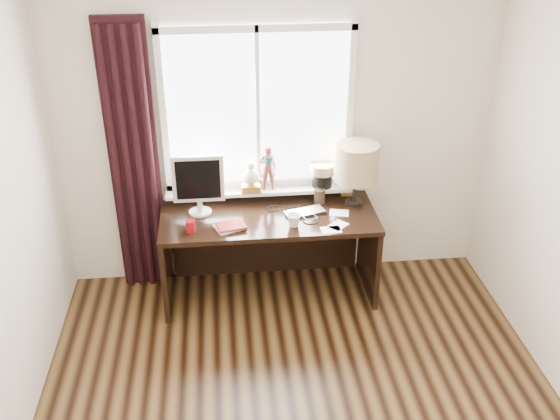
{
  "coord_description": "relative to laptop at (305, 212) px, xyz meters",
  "views": [
    {
      "loc": [
        -0.45,
        -2.64,
        3.13
      ],
      "look_at": [
        -0.05,
        1.25,
        1.0
      ],
      "focal_mm": 40.0,
      "sensor_mm": 36.0,
      "label": 1
    }
  ],
  "objects": [
    {
      "name": "wall_back",
      "position": [
        -0.19,
        0.37,
        0.54
      ],
      "size": [
        3.5,
        0.0,
        2.6
      ],
      "primitive_type": "cube",
      "rotation": [
        1.57,
        0.0,
        0.0
      ],
      "color": "beige",
      "rests_on": "ground"
    },
    {
      "name": "table_lamp",
      "position": [
        0.42,
        0.12,
        0.35
      ],
      "size": [
        0.35,
        0.35,
        0.52
      ],
      "color": "black",
      "rests_on": "desk"
    },
    {
      "name": "notebook_stack",
      "position": [
        -0.59,
        -0.17,
        0.0
      ],
      "size": [
        0.26,
        0.23,
        0.03
      ],
      "color": "beige",
      "rests_on": "desk"
    },
    {
      "name": "ceiling",
      "position": [
        -0.19,
        -1.63,
        1.84
      ],
      "size": [
        3.5,
        4.0,
        0.0
      ],
      "primitive_type": "cube",
      "color": "white",
      "rests_on": "wall_back"
    },
    {
      "name": "monitor",
      "position": [
        -0.82,
        0.09,
        0.27
      ],
      "size": [
        0.4,
        0.18,
        0.49
      ],
      "color": "beige",
      "rests_on": "desk"
    },
    {
      "name": "laptop",
      "position": [
        0.0,
        0.0,
        0.0
      ],
      "size": [
        0.36,
        0.28,
        0.02
      ],
      "primitive_type": "imported",
      "rotation": [
        0.0,
        0.0,
        0.28
      ],
      "color": "silver",
      "rests_on": "desk"
    },
    {
      "name": "mug",
      "position": [
        -0.11,
        -0.19,
        0.04
      ],
      "size": [
        0.14,
        0.14,
        0.1
      ],
      "primitive_type": "imported",
      "rotation": [
        0.0,
        0.0,
        1.07
      ],
      "color": "white",
      "rests_on": "desk"
    },
    {
      "name": "red_cup",
      "position": [
        -0.89,
        -0.2,
        0.04
      ],
      "size": [
        0.07,
        0.07,
        0.1
      ],
      "primitive_type": "cylinder",
      "color": "maroon",
      "rests_on": "desk"
    },
    {
      "name": "window",
      "position": [
        -0.33,
        0.32,
        0.54
      ],
      "size": [
        1.52,
        0.2,
        1.4
      ],
      "color": "white",
      "rests_on": "ground"
    },
    {
      "name": "desk_cables",
      "position": [
        -0.07,
        0.01,
        -0.01
      ],
      "size": [
        0.42,
        0.4,
        0.01
      ],
      "color": "black",
      "rests_on": "desk"
    },
    {
      "name": "brush_holder",
      "position": [
        0.14,
        0.17,
        0.05
      ],
      "size": [
        0.09,
        0.09,
        0.25
      ],
      "color": "black",
      "rests_on": "desk"
    },
    {
      "name": "loose_papers",
      "position": [
        0.22,
        -0.17,
        -0.01
      ],
      "size": [
        0.28,
        0.39,
        0.0
      ],
      "color": "white",
      "rests_on": "desk"
    },
    {
      "name": "desk",
      "position": [
        -0.29,
        0.1,
        -0.26
      ],
      "size": [
        1.7,
        0.7,
        0.75
      ],
      "color": "black",
      "rests_on": "floor"
    },
    {
      "name": "icon_frame",
      "position": [
        0.39,
        0.26,
        0.05
      ],
      "size": [
        0.1,
        0.03,
        0.13
      ],
      "color": "gold",
      "rests_on": "desk"
    },
    {
      "name": "curtain",
      "position": [
        -1.32,
        0.28,
        0.35
      ],
      "size": [
        0.38,
        0.09,
        2.25
      ],
      "color": "black",
      "rests_on": "floor"
    }
  ]
}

